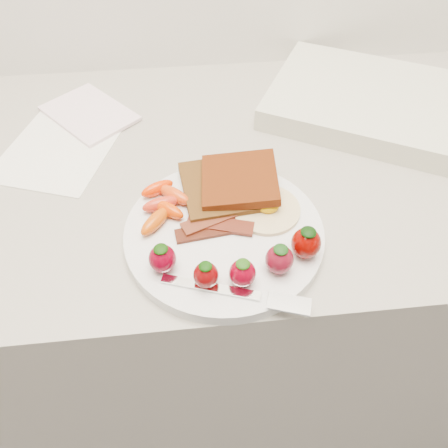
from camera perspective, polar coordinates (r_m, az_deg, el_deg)
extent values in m
cube|color=gray|center=(1.07, -1.53, -10.33)|extent=(2.00, 0.60, 0.90)
cylinder|color=white|center=(0.60, 0.00, -1.20)|extent=(0.27, 0.27, 0.02)
cube|color=black|center=(0.63, 0.09, 4.85)|extent=(0.13, 0.13, 0.01)
cube|color=black|center=(0.63, 2.05, 5.81)|extent=(0.12, 0.11, 0.03)
cylinder|color=white|center=(0.61, 5.52, 1.94)|extent=(0.12, 0.12, 0.01)
ellipsoid|color=#D7A000|center=(0.61, 5.71, 2.64)|extent=(0.04, 0.04, 0.02)
cube|color=black|center=(0.58, -1.97, -0.93)|extent=(0.09, 0.03, 0.00)
cube|color=#360906|center=(0.59, -0.49, -0.09)|extent=(0.09, 0.05, 0.00)
cube|color=#400A0D|center=(0.59, -1.36, 0.70)|extent=(0.09, 0.05, 0.00)
ellipsoid|color=red|center=(0.61, -8.27, 2.59)|extent=(0.06, 0.03, 0.02)
ellipsoid|color=#DB3A00|center=(0.60, -7.40, 1.93)|extent=(0.05, 0.05, 0.02)
ellipsoid|color=#C74A06|center=(0.59, -8.92, 0.42)|extent=(0.05, 0.06, 0.02)
ellipsoid|color=#D8420F|center=(0.62, -6.53, 3.81)|extent=(0.05, 0.05, 0.02)
ellipsoid|color=#EA3100|center=(0.64, -8.71, 4.61)|extent=(0.05, 0.04, 0.02)
ellipsoid|color=#660013|center=(0.54, -8.05, -4.52)|extent=(0.03, 0.03, 0.04)
ellipsoid|color=black|center=(0.52, -8.27, -3.25)|extent=(0.02, 0.02, 0.01)
ellipsoid|color=#5D0406|center=(0.52, -2.38, -6.67)|extent=(0.03, 0.03, 0.03)
ellipsoid|color=#0C3204|center=(0.51, -2.44, -5.55)|extent=(0.02, 0.02, 0.01)
ellipsoid|color=maroon|center=(0.52, 2.42, -6.44)|extent=(0.03, 0.03, 0.04)
ellipsoid|color=#1D4A0C|center=(0.51, 2.49, -5.24)|extent=(0.02, 0.02, 0.01)
ellipsoid|color=maroon|center=(0.54, 7.23, -4.63)|extent=(0.03, 0.03, 0.04)
ellipsoid|color=#11360D|center=(0.52, 7.44, -3.32)|extent=(0.02, 0.02, 0.01)
ellipsoid|color=#670400|center=(0.56, 10.67, -2.47)|extent=(0.04, 0.04, 0.04)
ellipsoid|color=black|center=(0.54, 10.98, -1.04)|extent=(0.02, 0.02, 0.01)
cube|color=white|center=(0.53, -1.77, -8.23)|extent=(0.12, 0.05, 0.00)
cube|color=white|center=(0.52, 8.50, -10.25)|extent=(0.06, 0.04, 0.00)
cube|color=white|center=(0.79, -20.38, 9.66)|extent=(0.23, 0.26, 0.00)
cube|color=white|center=(0.85, -17.20, 13.65)|extent=(0.19, 0.20, 0.01)
cube|color=beige|center=(0.86, 17.97, 15.06)|extent=(0.42, 0.39, 0.04)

